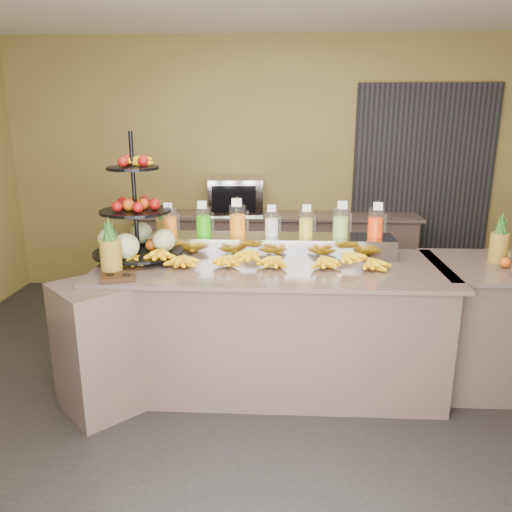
# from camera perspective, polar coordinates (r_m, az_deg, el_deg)

# --- Properties ---
(ground) EXTENTS (6.00, 6.00, 0.00)m
(ground) POSITION_cam_1_polar(r_m,az_deg,el_deg) (3.69, 1.62, -16.40)
(ground) COLOR black
(ground) RESTS_ON ground
(room_envelope) EXTENTS (6.04, 5.02, 2.82)m
(room_envelope) POSITION_cam_1_polar(r_m,az_deg,el_deg) (3.92, 4.95, 14.39)
(room_envelope) COLOR olive
(room_envelope) RESTS_ON ground
(buffet_counter) EXTENTS (2.75, 1.25, 0.93)m
(buffet_counter) POSITION_cam_1_polar(r_m,az_deg,el_deg) (3.71, -0.03, -8.10)
(buffet_counter) COLOR gray
(buffet_counter) RESTS_ON ground
(right_counter) EXTENTS (1.08, 0.88, 0.93)m
(right_counter) POSITION_cam_1_polar(r_m,az_deg,el_deg) (4.17, 26.09, -7.00)
(right_counter) COLOR gray
(right_counter) RESTS_ON ground
(back_ledge) EXTENTS (3.10, 0.55, 0.93)m
(back_ledge) POSITION_cam_1_polar(r_m,az_deg,el_deg) (5.58, 2.23, 0.15)
(back_ledge) COLOR gray
(back_ledge) RESTS_ON ground
(pitcher_tray) EXTENTS (1.85, 0.30, 0.15)m
(pitcher_tray) POSITION_cam_1_polar(r_m,az_deg,el_deg) (3.83, 1.78, 1.23)
(pitcher_tray) COLOR gray
(pitcher_tray) RESTS_ON buffet_counter
(juice_pitcher_orange_a) EXTENTS (0.11, 0.11, 0.27)m
(juice_pitcher_orange_a) POSITION_cam_1_polar(r_m,az_deg,el_deg) (3.89, -9.80, 3.72)
(juice_pitcher_orange_a) COLOR silver
(juice_pitcher_orange_a) RESTS_ON pitcher_tray
(juice_pitcher_green) EXTENTS (0.12, 0.12, 0.28)m
(juice_pitcher_green) POSITION_cam_1_polar(r_m,az_deg,el_deg) (3.84, -6.00, 3.79)
(juice_pitcher_green) COLOR silver
(juice_pitcher_green) RESTS_ON pitcher_tray
(juice_pitcher_orange_b) EXTENTS (0.13, 0.13, 0.31)m
(juice_pitcher_orange_b) POSITION_cam_1_polar(r_m,az_deg,el_deg) (3.80, -2.13, 3.88)
(juice_pitcher_orange_b) COLOR silver
(juice_pitcher_orange_b) RESTS_ON pitcher_tray
(juice_pitcher_milk) EXTENTS (0.11, 0.11, 0.26)m
(juice_pitcher_milk) POSITION_cam_1_polar(r_m,az_deg,el_deg) (3.79, 1.80, 3.60)
(juice_pitcher_milk) COLOR silver
(juice_pitcher_milk) RESTS_ON pitcher_tray
(juice_pitcher_lemon) EXTENTS (0.11, 0.11, 0.26)m
(juice_pitcher_lemon) POSITION_cam_1_polar(r_m,az_deg,el_deg) (3.80, 5.74, 3.56)
(juice_pitcher_lemon) COLOR silver
(juice_pitcher_lemon) RESTS_ON pitcher_tray
(juice_pitcher_lime) EXTENTS (0.12, 0.13, 0.29)m
(juice_pitcher_lime) POSITION_cam_1_polar(r_m,az_deg,el_deg) (3.82, 9.65, 3.64)
(juice_pitcher_lime) COLOR silver
(juice_pitcher_lime) RESTS_ON pitcher_tray
(juice_pitcher_orange_c) EXTENTS (0.12, 0.12, 0.28)m
(juice_pitcher_orange_c) POSITION_cam_1_polar(r_m,az_deg,el_deg) (3.85, 13.50, 3.51)
(juice_pitcher_orange_c) COLOR silver
(juice_pitcher_orange_c) RESTS_ON pitcher_tray
(banana_heap) EXTENTS (1.92, 0.17, 0.16)m
(banana_heap) POSITION_cam_1_polar(r_m,az_deg,el_deg) (3.55, -0.44, -0.11)
(banana_heap) COLOR yellow
(banana_heap) RESTS_ON buffet_counter
(fruit_stand) EXTENTS (0.76, 0.76, 0.93)m
(fruit_stand) POSITION_cam_1_polar(r_m,az_deg,el_deg) (3.78, -12.82, 3.15)
(fruit_stand) COLOR black
(fruit_stand) RESTS_ON buffet_counter
(condiment_caddy) EXTENTS (0.26, 0.22, 0.03)m
(condiment_caddy) POSITION_cam_1_polar(r_m,az_deg,el_deg) (3.38, -15.45, -2.35)
(condiment_caddy) COLOR black
(condiment_caddy) RESTS_ON buffet_counter
(pineapple_left_a) EXTENTS (0.14, 0.14, 0.40)m
(pineapple_left_a) POSITION_cam_1_polar(r_m,az_deg,el_deg) (3.47, -16.27, 0.32)
(pineapple_left_a) COLOR brown
(pineapple_left_a) RESTS_ON buffet_counter
(pineapple_left_b) EXTENTS (0.12, 0.12, 0.39)m
(pineapple_left_b) POSITION_cam_1_polar(r_m,az_deg,el_deg) (4.12, -10.49, 3.00)
(pineapple_left_b) COLOR brown
(pineapple_left_b) RESTS_ON buffet_counter
(oven_warmer) EXTENTS (0.61, 0.45, 0.38)m
(oven_warmer) POSITION_cam_1_polar(r_m,az_deg,el_deg) (5.47, -2.33, 6.85)
(oven_warmer) COLOR gray
(oven_warmer) RESTS_ON back_ledge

